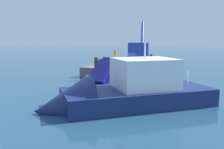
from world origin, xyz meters
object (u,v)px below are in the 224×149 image
(dock_worker, at_px, (115,56))
(moored_yacht, at_px, (113,100))
(crane_truck, at_px, (140,53))
(salvaged_car, at_px, (102,76))

(dock_worker, relative_size, moored_yacht, 0.17)
(crane_truck, height_order, dock_worker, crane_truck)
(crane_truck, height_order, salvaged_car, crane_truck)
(moored_yacht, bearing_deg, salvaged_car, -148.49)
(crane_truck, relative_size, moored_yacht, 0.84)
(crane_truck, distance_m, salvaged_car, 8.05)
(dock_worker, distance_m, salvaged_car, 6.92)
(dock_worker, bearing_deg, moored_yacht, 23.70)
(crane_truck, bearing_deg, moored_yacht, 12.58)
(dock_worker, height_order, salvaged_car, dock_worker)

